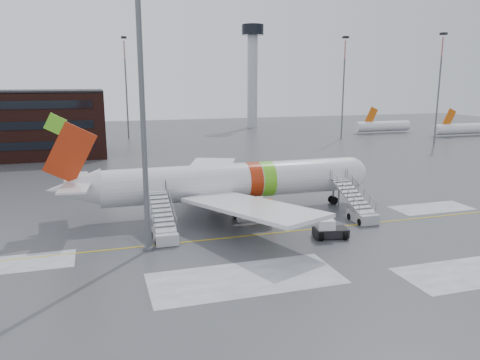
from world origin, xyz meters
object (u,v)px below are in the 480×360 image
object	(u,v)px
airstair_fwd	(359,210)
pushback_tug	(329,229)
airstair_aft	(164,228)
light_mast_near	(142,88)
airliner	(226,182)

from	to	relation	value
airstair_fwd	pushback_tug	bearing A→B (deg)	-143.84
airstair_aft	light_mast_near	bearing A→B (deg)	-123.77
airliner	light_mast_near	bearing A→B (deg)	-136.08
airstair_aft	pushback_tug	distance (m)	15.04
airstair_aft	light_mast_near	distance (m)	12.83
airstair_fwd	airstair_aft	size ratio (longest dim) A/B	1.00
airliner	pushback_tug	xyz separation A→B (m)	(6.76, -10.65, -2.64)
airliner	pushback_tug	bearing A→B (deg)	-57.60
airliner	light_mast_near	xyz separation A→B (m)	(-9.38, -9.03, 10.12)
airstair_fwd	pushback_tug	distance (m)	6.98
pushback_tug	airstair_aft	bearing A→B (deg)	164.12
airliner	airstair_aft	world-z (taller)	airliner
pushback_tug	light_mast_near	world-z (taller)	light_mast_near
airstair_fwd	airstair_aft	distance (m)	20.10
light_mast_near	airstair_fwd	bearing A→B (deg)	6.54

